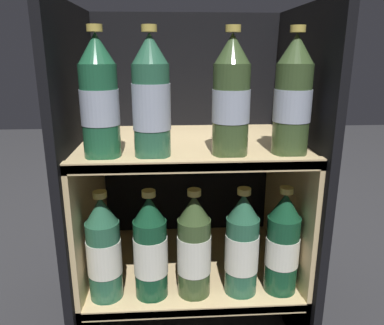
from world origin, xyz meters
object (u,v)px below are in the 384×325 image
bottle_upper_front_2 (231,99)px  bottle_lower_front_0 (104,251)px  bottle_upper_front_3 (293,98)px  bottle_lower_front_1 (151,249)px  bottle_upper_front_0 (99,100)px  bottle_upper_front_1 (151,100)px  bottle_lower_front_4 (282,245)px  bottle_lower_front_2 (195,248)px  bottle_lower_front_3 (242,247)px

bottle_upper_front_2 → bottle_lower_front_0: (-0.29, 0.00, -0.35)m
bottle_upper_front_3 → bottle_lower_front_1: 0.47m
bottle_upper_front_0 → bottle_upper_front_1: 0.11m
bottle_upper_front_0 → bottle_lower_front_0: 0.35m
bottle_upper_front_3 → bottle_lower_front_4: bottle_upper_front_3 is taller
bottle_upper_front_2 → bottle_upper_front_0: bearing=180.0°
bottle_upper_front_1 → bottle_lower_front_2: bearing=0.0°
bottle_upper_front_3 → bottle_lower_front_3: size_ratio=1.00×
bottle_upper_front_2 → bottle_lower_front_2: bearing=180.0°
bottle_upper_front_0 → bottle_upper_front_2: 0.27m
bottle_lower_front_2 → bottle_lower_front_3: bearing=0.0°
bottle_lower_front_0 → bottle_lower_front_1: 0.11m
bottle_upper_front_1 → bottle_lower_front_4: bottle_upper_front_1 is taller
bottle_upper_front_1 → bottle_lower_front_1: bottle_upper_front_1 is taller
bottle_upper_front_0 → bottle_lower_front_1: (0.09, -0.00, -0.35)m
bottle_lower_front_0 → bottle_lower_front_3: (0.32, 0.00, -0.00)m
bottle_upper_front_0 → bottle_lower_front_4: bearing=0.0°
bottle_upper_front_3 → bottle_lower_front_4: 0.35m
bottle_lower_front_0 → bottle_lower_front_1: same height
bottle_upper_front_3 → bottle_lower_front_2: size_ratio=1.00×
bottle_upper_front_0 → bottle_upper_front_3: (0.41, -0.00, 0.00)m
bottle_lower_front_0 → bottle_lower_front_1: (0.11, -0.00, -0.00)m
bottle_upper_front_1 → bottle_lower_front_1: bearing=-180.0°
bottle_lower_front_2 → bottle_upper_front_0: bearing=180.0°
bottle_upper_front_2 → bottle_lower_front_4: size_ratio=1.00×
bottle_lower_front_3 → bottle_lower_front_1: bearing=-180.0°
bottle_lower_front_0 → bottle_lower_front_4: (0.42, 0.00, 0.00)m
bottle_upper_front_3 → bottle_lower_front_0: size_ratio=1.00×
bottle_lower_front_2 → bottle_lower_front_3: 0.11m
bottle_lower_front_1 → bottle_lower_front_4: size_ratio=1.00×
bottle_lower_front_1 → bottle_lower_front_3: (0.22, 0.00, -0.00)m
bottle_lower_front_0 → bottle_lower_front_4: size_ratio=1.00×
bottle_upper_front_0 → bottle_upper_front_3: bearing=-0.0°
bottle_upper_front_2 → bottle_lower_front_2: size_ratio=1.00×
bottle_lower_front_4 → bottle_lower_front_1: bearing=-180.0°
bottle_upper_front_1 → bottle_lower_front_1: (-0.01, -0.00, -0.35)m
bottle_upper_front_2 → bottle_lower_front_3: bearing=0.0°
bottle_upper_front_0 → bottle_lower_front_3: bearing=0.0°
bottle_upper_front_2 → bottle_lower_front_0: size_ratio=1.00×
bottle_lower_front_0 → bottle_lower_front_3: bearing=0.0°
bottle_upper_front_1 → bottle_upper_front_3: bearing=-0.0°
bottle_upper_front_1 → bottle_upper_front_3: (0.30, -0.00, 0.00)m
bottle_upper_front_0 → bottle_upper_front_1: size_ratio=1.00×
bottle_upper_front_2 → bottle_lower_front_4: bearing=0.0°
bottle_lower_front_1 → bottle_lower_front_3: same height
bottle_upper_front_3 → bottle_lower_front_1: size_ratio=1.00×
bottle_lower_front_1 → bottle_upper_front_0: bearing=180.0°
bottle_lower_front_1 → bottle_upper_front_3: bearing=0.0°
bottle_lower_front_1 → bottle_lower_front_4: bearing=0.0°
bottle_upper_front_2 → bottle_lower_front_1: (-0.18, 0.00, -0.35)m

